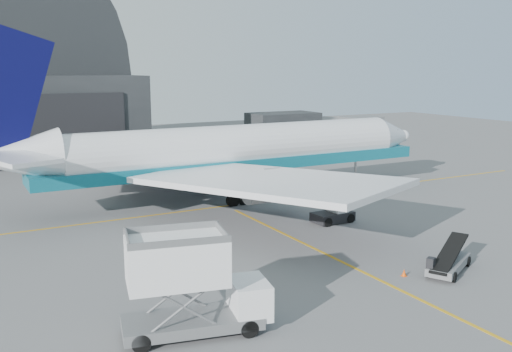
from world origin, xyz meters
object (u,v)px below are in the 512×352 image
airliner (223,152)px  pushback_tug (333,215)px  catering_truck (190,286)px  belt_loader_a (448,263)px

airliner → pushback_tug: (4.55, -12.49, -4.22)m
catering_truck → pushback_tug: catering_truck is taller
pushback_tug → belt_loader_a: belt_loader_a is taller
airliner → catering_truck: (-14.30, -26.22, -2.28)m
catering_truck → pushback_tug: (18.85, 13.72, -1.94)m
airliner → belt_loader_a: 26.67m
catering_truck → airliner: bearing=73.4°
catering_truck → belt_loader_a: bearing=12.5°
catering_truck → pushback_tug: 23.40m
pushback_tug → belt_loader_a: (-0.70, -13.56, 0.00)m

